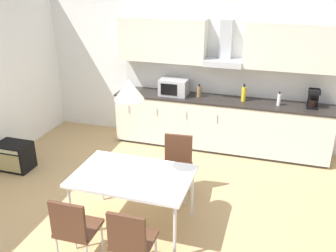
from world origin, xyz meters
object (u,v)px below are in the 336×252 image
object	(u,v)px
bottle_white	(279,100)
chair_near_left	(74,226)
coffee_maker	(313,98)
pendant_lamp	(129,89)
bottle_brown	(199,91)
chair_far_right	(177,160)
guitar_amp	(15,156)
microwave	(174,87)
bottle_yellow	(244,94)
chair_near_right	(131,238)
dining_table	(133,178)

from	to	relation	value
bottle_white	chair_near_left	xyz separation A→B (m)	(-1.85, -3.27, -0.48)
coffee_maker	pendant_lamp	size ratio (longest dim) A/B	0.94
coffee_maker	bottle_brown	distance (m)	1.83
chair_far_right	guitar_amp	world-z (taller)	chair_far_right
microwave	chair_near_left	distance (m)	3.35
bottle_yellow	chair_near_right	bearing A→B (deg)	-101.30
coffee_maker	chair_near_left	world-z (taller)	coffee_maker
microwave	coffee_maker	world-z (taller)	coffee_maker
microwave	pendant_lamp	distance (m)	2.58
dining_table	chair_near_right	world-z (taller)	chair_near_right
chair_near_right	chair_near_left	xyz separation A→B (m)	(-0.62, -0.00, 0.00)
chair_near_left	guitar_amp	size ratio (longest dim) A/B	1.67
bottle_white	chair_far_right	bearing A→B (deg)	-127.71
coffee_maker	bottle_yellow	bearing A→B (deg)	-179.39
bottle_yellow	chair_near_right	size ratio (longest dim) A/B	0.34
bottle_white	guitar_amp	bearing A→B (deg)	-156.89
dining_table	chair_near_right	bearing A→B (deg)	-69.54
dining_table	guitar_amp	bearing A→B (deg)	161.49
microwave	dining_table	distance (m)	2.51
coffee_maker	chair_near_right	distance (m)	3.80
guitar_amp	microwave	bearing A→B (deg)	38.66
microwave	bottle_yellow	xyz separation A→B (m)	(1.20, 0.01, -0.01)
coffee_maker	chair_near_right	xyz separation A→B (m)	(-1.74, -3.33, -0.53)
coffee_maker	pendant_lamp	xyz separation A→B (m)	(-2.06, -2.50, 0.70)
bottle_white	chair_near_left	bearing A→B (deg)	-119.51
microwave	chair_far_right	size ratio (longest dim) A/B	0.55
coffee_maker	bottle_white	world-z (taller)	coffee_maker
bottle_white	coffee_maker	bearing A→B (deg)	6.92
coffee_maker	guitar_amp	bearing A→B (deg)	-158.64
guitar_amp	pendant_lamp	bearing A→B (deg)	-18.51
bottle_yellow	dining_table	xyz separation A→B (m)	(-0.97, -2.49, -0.36)
bottle_brown	chair_far_right	world-z (taller)	bottle_brown
bottle_brown	chair_near_left	bearing A→B (deg)	-99.08
chair_far_right	pendant_lamp	world-z (taller)	pendant_lamp
chair_near_right	chair_far_right	distance (m)	1.67
chair_near_right	chair_near_left	distance (m)	0.62
bottle_yellow	chair_near_left	xyz separation A→B (m)	(-1.28, -3.32, -0.50)
chair_near_left	pendant_lamp	distance (m)	1.52
coffee_maker	bottle_brown	world-z (taller)	coffee_maker
chair_near_left	pendant_lamp	xyz separation A→B (m)	(0.31, 0.83, 1.23)
bottle_brown	guitar_amp	world-z (taller)	bottle_brown
coffee_maker	bottle_yellow	xyz separation A→B (m)	(-1.08, -0.01, -0.02)
microwave	chair_far_right	distance (m)	1.80
chair_near_left	coffee_maker	bearing A→B (deg)	54.64
chair_far_right	pendant_lamp	xyz separation A→B (m)	(-0.30, -0.83, 1.23)
dining_table	chair_far_right	bearing A→B (deg)	70.02
coffee_maker	dining_table	distance (m)	3.26
coffee_maker	chair_near_left	bearing A→B (deg)	-125.36
bottle_yellow	chair_far_right	world-z (taller)	bottle_yellow
bottle_white	dining_table	xyz separation A→B (m)	(-1.54, -2.44, -0.33)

